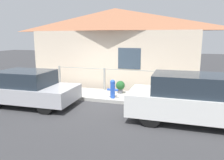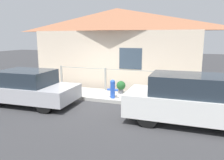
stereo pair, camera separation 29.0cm
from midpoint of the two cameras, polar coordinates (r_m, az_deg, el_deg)
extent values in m
plane|color=#38383A|center=(9.12, -4.28, -5.59)|extent=(60.00, 60.00, 0.00)
cube|color=#B2AFA8|center=(9.86, -2.31, -3.88)|extent=(24.00, 1.70, 0.14)
cube|color=beige|center=(10.85, 0.26, 5.04)|extent=(8.47, 0.12, 2.94)
cube|color=#384756|center=(10.47, 5.64, 5.58)|extent=(1.10, 0.04, 1.00)
pyramid|color=#A36647|center=(11.81, 1.98, 15.48)|extent=(8.87, 2.20, 1.15)
cylinder|color=#999993|center=(11.40, -12.32, 1.02)|extent=(0.10, 0.10, 1.06)
cylinder|color=#999993|center=(10.36, -0.92, 0.28)|extent=(0.10, 0.10, 1.06)
cylinder|color=#999993|center=(9.81, 12.36, -0.60)|extent=(0.10, 0.10, 1.06)
cylinder|color=#999993|center=(10.28, -0.93, 2.92)|extent=(4.80, 0.03, 0.03)
cube|color=#B7B7BC|center=(9.13, -19.70, -2.89)|extent=(3.70, 1.84, 0.55)
cube|color=#232D38|center=(9.10, -20.66, 0.61)|extent=(2.05, 1.58, 0.57)
cylinder|color=black|center=(9.18, -11.19, -3.65)|extent=(0.63, 0.22, 0.63)
cylinder|color=black|center=(7.96, -16.25, -6.17)|extent=(0.63, 0.22, 0.63)
cylinder|color=black|center=(10.42, -22.18, -2.50)|extent=(0.63, 0.22, 0.63)
cube|color=white|center=(7.16, 21.69, -6.22)|extent=(4.12, 1.66, 0.69)
cube|color=#232D38|center=(6.99, 20.72, -1.12)|extent=(2.27, 1.46, 0.60)
cylinder|color=black|center=(7.94, 12.10, -5.95)|extent=(0.64, 0.20, 0.64)
cylinder|color=black|center=(6.62, 10.54, -9.41)|extent=(0.64, 0.20, 0.64)
cylinder|color=blue|center=(9.01, 1.09, -2.79)|extent=(0.20, 0.20, 0.63)
sphere|color=blue|center=(8.93, 1.10, -0.57)|extent=(0.21, 0.21, 0.21)
cylinder|color=blue|center=(9.05, 0.23, -2.52)|extent=(0.18, 0.09, 0.09)
cylinder|color=blue|center=(8.96, 1.95, -2.66)|extent=(0.18, 0.09, 0.09)
cylinder|color=slate|center=(9.83, 3.19, -2.89)|extent=(0.22, 0.22, 0.21)
sphere|color=#235B28|center=(9.77, 3.20, -1.43)|extent=(0.40, 0.40, 0.40)
camera|label=1|loc=(0.15, -89.07, 0.18)|focal=35.00mm
camera|label=2|loc=(0.15, 90.93, -0.18)|focal=35.00mm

